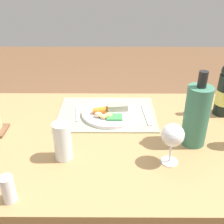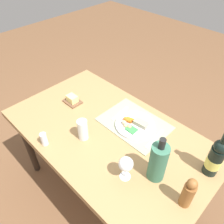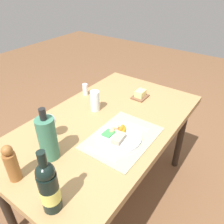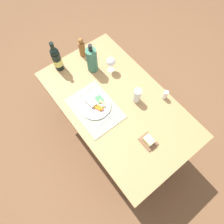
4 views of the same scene
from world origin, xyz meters
name	(u,v)px [view 1 (image 1 of 4)]	position (x,y,z in m)	size (l,w,h in m)	color
dining_table	(89,149)	(0.00, 0.00, 0.66)	(1.42, 0.83, 0.73)	#A57E4E
placemat	(107,114)	(-0.07, -0.18, 0.73)	(0.46, 0.33, 0.01)	#97A080
dinner_plate	(110,112)	(-0.09, -0.17, 0.75)	(0.27, 0.27, 0.05)	silver
fork	(146,114)	(-0.26, -0.16, 0.74)	(0.02, 0.20, 0.01)	silver
knife	(78,112)	(0.07, -0.18, 0.74)	(0.02, 0.18, 0.01)	silver
cooler_bottle	(196,115)	(-0.42, 0.05, 0.85)	(0.09, 0.09, 0.30)	#3A7257
wine_glass	(173,136)	(-0.31, 0.17, 0.84)	(0.08, 0.08, 0.16)	white
salt_shaker	(8,189)	(0.21, 0.35, 0.77)	(0.04, 0.04, 0.09)	white
water_tumbler	(63,143)	(0.08, 0.15, 0.79)	(0.06, 0.06, 0.15)	silver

